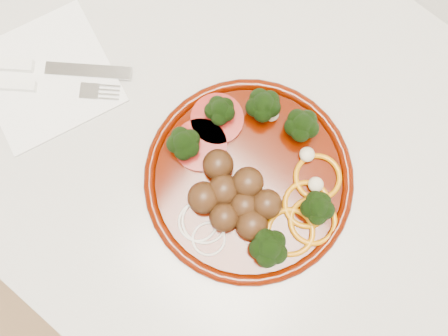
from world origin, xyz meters
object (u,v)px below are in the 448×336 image
Objects in this scene: plate at (249,177)px; napkin at (47,76)px; fork at (23,86)px; knife at (29,66)px.

plate is 1.62× the size of napkin.
fork is at bearing -110.77° from napkin.
napkin is at bearing -167.66° from plate.
napkin is at bearing 33.31° from fork.
knife is 0.03m from fork.
fork is at bearing -162.76° from plate.
plate reaches higher than napkin.
fork is (-0.29, -0.09, -0.01)m from plate.
plate is at bearing 12.34° from napkin.
knife is 1.12× the size of fork.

